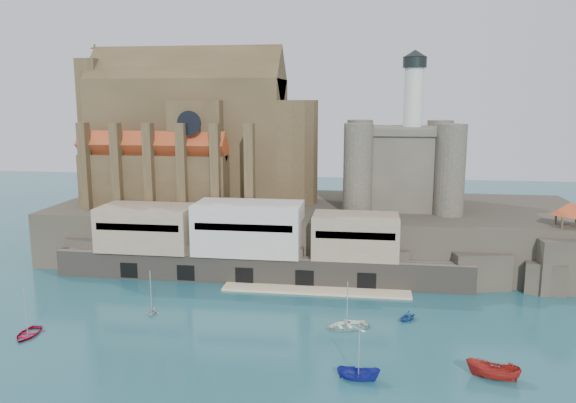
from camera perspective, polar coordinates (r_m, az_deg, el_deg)
The scene contains 13 objects.
ground at distance 74.42m, azimuth -0.03°, elevation -13.61°, with size 300.00×300.00×0.00m, color #194A54.
promontory at distance 110.07m, azimuth 2.75°, elevation -2.92°, with size 100.00×36.00×10.00m.
quay at distance 95.62m, azimuth -4.15°, elevation -4.29°, with size 70.00×12.00×13.05m.
church at distance 114.51m, azimuth -9.14°, elevation 6.20°, with size 47.00×25.93×30.51m.
castle_keep at distance 109.23m, azimuth 11.44°, elevation 3.91°, with size 21.20×21.20×29.30m.
rock_outcrop at distance 102.08m, azimuth 26.39°, elevation -5.62°, with size 14.50×10.50×8.70m.
pavilion at distance 100.34m, azimuth 26.77°, elevation -0.80°, with size 6.40×6.40×5.40m.
boat_0 at distance 82.15m, azimuth -24.92°, elevation -12.25°, with size 3.63×1.05×5.09m, color #A0041F.
boat_2 at distance 64.84m, azimuth 7.16°, elevation -17.54°, with size 1.79×1.83×4.75m, color navy.
boat_4 at distance 84.15m, azimuth -13.67°, elevation -11.00°, with size 2.38×1.45×2.76m, color silver.
boat_5 at distance 68.42m, azimuth 20.06°, elevation -16.55°, with size 2.18×2.24×5.80m, color maroon.
boat_6 at distance 77.66m, azimuth 5.99°, elevation -12.61°, with size 4.16×1.21×5.82m, color white.
boat_7 at distance 81.30m, azimuth 12.03°, elevation -11.71°, with size 2.74×1.67×3.18m, color navy.
Camera 1 is at (9.52, -67.29, 30.32)m, focal length 35.00 mm.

